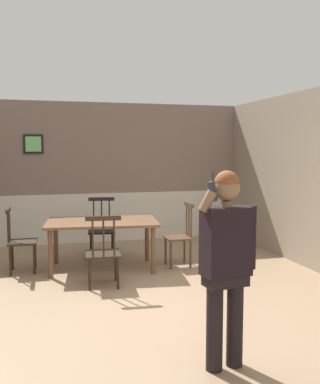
% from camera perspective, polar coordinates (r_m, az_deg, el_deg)
% --- Properties ---
extents(ground_plane, '(8.33, 8.33, 0.00)m').
position_cam_1_polar(ground_plane, '(5.29, -2.92, -14.86)').
color(ground_plane, '#9E7F60').
extents(room_back_partition, '(5.96, 0.17, 2.78)m').
position_cam_1_polar(room_back_partition, '(8.71, -8.31, 2.19)').
color(room_back_partition, gray).
rests_on(room_back_partition, ground_plane).
extents(dining_table, '(1.80, 1.19, 0.76)m').
position_cam_1_polar(dining_table, '(6.73, -7.69, -4.52)').
color(dining_table, brown).
rests_on(dining_table, ground_plane).
extents(chair_near_window, '(0.43, 0.43, 0.98)m').
position_cam_1_polar(chair_near_window, '(6.86, -18.07, -6.18)').
color(chair_near_window, '#2D2319').
rests_on(chair_near_window, ground_plane).
extents(chair_by_doorway, '(0.50, 0.50, 0.99)m').
position_cam_1_polar(chair_by_doorway, '(5.90, -7.56, -7.93)').
color(chair_by_doorway, '#2D2319').
rests_on(chair_by_doorway, ground_plane).
extents(chair_at_table_head, '(0.41, 0.41, 1.01)m').
position_cam_1_polar(chair_at_table_head, '(6.89, 2.69, -5.84)').
color(chair_at_table_head, '#513823').
rests_on(chair_at_table_head, ground_plane).
extents(chair_opposite_corner, '(0.52, 0.52, 1.01)m').
position_cam_1_polar(chair_opposite_corner, '(7.64, -7.73, -4.84)').
color(chair_opposite_corner, black).
rests_on(chair_opposite_corner, ground_plane).
extents(person_figure, '(0.55, 0.27, 1.68)m').
position_cam_1_polar(person_figure, '(3.66, 8.81, -8.43)').
color(person_figure, black).
rests_on(person_figure, ground_plane).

